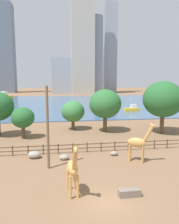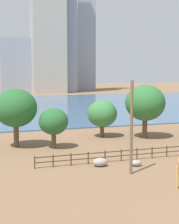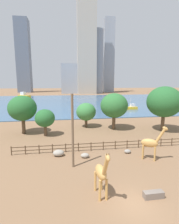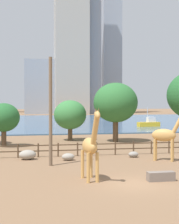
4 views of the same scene
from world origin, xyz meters
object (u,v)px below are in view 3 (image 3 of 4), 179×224
(giraffe_tall, at_px, (101,173))
(boulder_by_pole, at_px, (58,153))
(boulder_near_fence, at_px, (128,151))
(tree_left_small, at_px, (114,106))
(boat_ferry, at_px, (131,107))
(tree_left_large, at_px, (45,118))
(tree_right_tall, at_px, (164,102))
(giraffe_companion, at_px, (151,143))
(boulder_small, at_px, (85,155))
(feeding_trough, at_px, (153,195))
(tree_center_broad, at_px, (86,112))
(utility_pole, at_px, (73,131))
(boat_sailboat, at_px, (24,96))
(tree_right_small, at_px, (22,108))

(giraffe_tall, relative_size, boulder_by_pole, 3.16)
(boulder_near_fence, distance_m, tree_left_small, 13.88)
(giraffe_tall, xyz_separation_m, boat_ferry, (21.59, 46.40, -1.37))
(boulder_by_pole, bearing_deg, tree_left_large, 105.03)
(boulder_by_pole, height_order, tree_right_tall, tree_right_tall)
(giraffe_tall, distance_m, giraffe_companion, 10.24)
(boulder_near_fence, bearing_deg, tree_left_small, 82.27)
(boat_ferry, bearing_deg, boulder_small, 55.12)
(boulder_by_pole, bearing_deg, boulder_near_fence, -3.05)
(tree_right_tall, xyz_separation_m, tree_left_small, (-9.68, 2.86, -0.95))
(feeding_trough, distance_m, tree_center_broad, 25.61)
(utility_pole, distance_m, boat_sailboat, 98.54)
(tree_center_broad, bearing_deg, tree_right_small, -166.74)
(giraffe_companion, distance_m, boulder_by_pole, 12.48)
(tree_center_broad, xyz_separation_m, tree_right_small, (-12.90, -3.04, 1.55))
(utility_pole, height_order, boulder_near_fence, utility_pole)
(utility_pole, relative_size, boulder_small, 7.79)
(boulder_small, bearing_deg, tree_right_tall, 30.92)
(giraffe_tall, bearing_deg, tree_right_small, -157.30)
(boulder_small, relative_size, feeding_trough, 0.63)
(boulder_by_pole, xyz_separation_m, tree_left_large, (-2.62, 9.78, 2.95))
(giraffe_companion, height_order, boat_ferry, giraffe_companion)
(feeding_trough, relative_size, tree_center_broad, 0.33)
(utility_pole, height_order, tree_center_broad, utility_pole)
(boulder_small, relative_size, boat_ferry, 0.24)
(tree_right_tall, height_order, boat_ferry, tree_right_tall)
(tree_center_broad, bearing_deg, giraffe_tall, -94.50)
(tree_right_tall, bearing_deg, tree_left_small, 163.56)
(tree_left_small, bearing_deg, giraffe_tall, -109.27)
(boulder_near_fence, xyz_separation_m, boat_sailboat, (-33.02, 92.35, 1.19))
(utility_pole, relative_size, boulder_by_pole, 5.80)
(boulder_near_fence, distance_m, tree_right_tall, 16.27)
(giraffe_tall, relative_size, boat_ferry, 1.01)
(boulder_near_fence, bearing_deg, utility_pole, -160.02)
(tree_left_large, height_order, boat_ferry, tree_left_large)
(utility_pole, distance_m, boulder_near_fence, 9.45)
(tree_left_small, bearing_deg, giraffe_companion, -88.40)
(utility_pole, relative_size, tree_center_broad, 1.60)
(boulder_near_fence, xyz_separation_m, tree_center_broad, (-3.93, 15.54, 3.22))
(tree_left_small, distance_m, boat_sailboat, 86.83)
(feeding_trough, distance_m, tree_right_small, 27.51)
(feeding_trough, bearing_deg, boat_sailboat, 107.25)
(feeding_trough, relative_size, tree_left_small, 0.23)
(boulder_by_pole, distance_m, boat_sailboat, 94.73)
(tree_center_broad, bearing_deg, tree_right_tall, -19.78)
(tree_right_tall, bearing_deg, giraffe_companion, -126.59)
(boulder_by_pole, xyz_separation_m, boat_ferry, (25.54, 37.05, 0.46))
(tree_left_large, bearing_deg, giraffe_tall, -71.01)
(tree_left_large, bearing_deg, giraffe_companion, -41.13)
(boat_sailboat, bearing_deg, utility_pole, -36.10)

